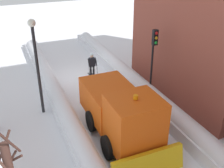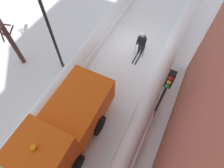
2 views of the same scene
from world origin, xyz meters
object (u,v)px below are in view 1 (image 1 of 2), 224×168
object	(u,v)px
plow_truck	(121,112)
traffic_light_pole	(154,51)
skier	(92,64)
street_lamp	(36,57)

from	to	relation	value
plow_truck	traffic_light_pole	size ratio (longest dim) A/B	1.39
skier	traffic_light_pole	world-z (taller)	traffic_light_pole
street_lamp	traffic_light_pole	bearing A→B (deg)	173.22
skier	traffic_light_pole	xyz separation A→B (m)	(-2.44, 4.18, 2.02)
plow_truck	skier	xyz separation A→B (m)	(-1.06, -7.23, -0.48)
plow_truck	skier	world-z (taller)	plow_truck
street_lamp	plow_truck	bearing A→B (deg)	128.97
traffic_light_pole	street_lamp	size ratio (longest dim) A/B	0.80
traffic_light_pole	skier	bearing A→B (deg)	-59.70
skier	street_lamp	world-z (taller)	street_lamp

